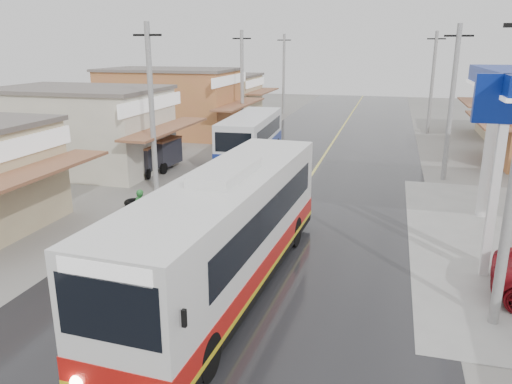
# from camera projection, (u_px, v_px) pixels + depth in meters

# --- Properties ---
(ground) EXTENTS (120.00, 120.00, 0.00)m
(ground) POSITION_uv_depth(u_px,v_px,m) (237.00, 290.00, 14.78)
(ground) COLOR slate
(ground) RESTS_ON ground
(road) EXTENTS (12.00, 90.00, 0.02)m
(road) POSITION_uv_depth(u_px,v_px,m) (314.00, 171.00, 28.66)
(road) COLOR black
(road) RESTS_ON ground
(centre_line) EXTENTS (0.15, 90.00, 0.01)m
(centre_line) POSITION_uv_depth(u_px,v_px,m) (314.00, 171.00, 28.65)
(centre_line) COLOR #D8CC4C
(centre_line) RESTS_ON road
(shopfronts_left) EXTENTS (11.00, 44.00, 5.20)m
(shopfronts_left) POSITION_uv_depth(u_px,v_px,m) (135.00, 149.00, 34.69)
(shopfronts_left) COLOR tan
(shopfronts_left) RESTS_ON ground
(utility_poles_left) EXTENTS (1.60, 50.00, 8.00)m
(utility_poles_left) POSITION_uv_depth(u_px,v_px,m) (206.00, 160.00, 31.34)
(utility_poles_left) COLOR gray
(utility_poles_left) RESTS_ON ground
(utility_poles_right) EXTENTS (1.60, 36.00, 8.00)m
(utility_poles_right) POSITION_uv_depth(u_px,v_px,m) (443.00, 179.00, 26.91)
(utility_poles_right) COLOR gray
(utility_poles_right) RESTS_ON ground
(coach_bus) EXTENTS (3.26, 12.00, 3.71)m
(coach_bus) POSITION_uv_depth(u_px,v_px,m) (228.00, 231.00, 14.48)
(coach_bus) COLOR silver
(coach_bus) RESTS_ON road
(second_bus) EXTENTS (2.75, 8.71, 2.85)m
(second_bus) POSITION_uv_depth(u_px,v_px,m) (251.00, 137.00, 30.43)
(second_bus) COLOR silver
(second_bus) RESTS_ON road
(cyclist) EXTENTS (0.90, 1.81, 1.87)m
(cyclist) POSITION_uv_depth(u_px,v_px,m) (144.00, 220.00, 18.84)
(cyclist) COLOR black
(cyclist) RESTS_ON ground
(tricycle_near) EXTENTS (1.81, 2.54, 1.83)m
(tricycle_near) POSITION_uv_depth(u_px,v_px,m) (162.00, 152.00, 28.77)
(tricycle_near) COLOR #26262D
(tricycle_near) RESTS_ON ground
(tricycle_far) EXTENTS (1.86, 2.25, 1.67)m
(tricycle_far) POSITION_uv_depth(u_px,v_px,m) (141.00, 158.00, 27.52)
(tricycle_far) COLOR #26262D
(tricycle_far) RESTS_ON ground
(tyre_stack) EXTENTS (0.83, 0.83, 0.43)m
(tyre_stack) POSITION_uv_depth(u_px,v_px,m) (134.00, 205.00, 21.96)
(tyre_stack) COLOR black
(tyre_stack) RESTS_ON ground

